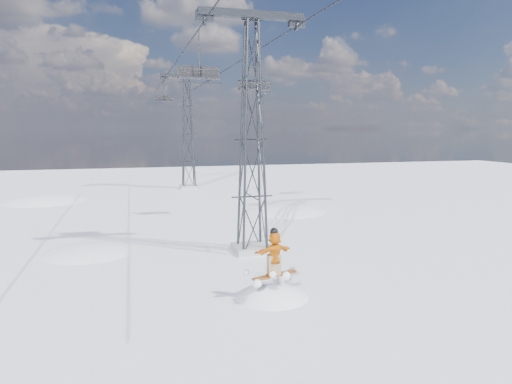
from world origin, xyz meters
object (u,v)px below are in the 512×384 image
lift_tower_near (252,140)px  lift_tower_far (188,134)px  snowboarder_jump (272,340)px  lift_chair_near (199,74)px

lift_tower_near → lift_tower_far: 25.00m
snowboarder_jump → lift_chair_near: bearing=99.0°
lift_chair_near → lift_tower_far: bearing=84.5°
lift_tower_far → snowboarder_jump: 31.96m
snowboarder_jump → lift_chair_near: (-1.29, 8.14, 10.39)m
lift_tower_far → snowboarder_jump: lift_tower_far is taller
lift_tower_near → lift_chair_near: lift_tower_near is taller
lift_tower_near → lift_chair_near: (-2.20, 1.99, 3.28)m
lift_tower_near → lift_tower_far: bearing=90.0°
lift_tower_far → lift_chair_near: (-2.20, -23.01, 3.28)m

